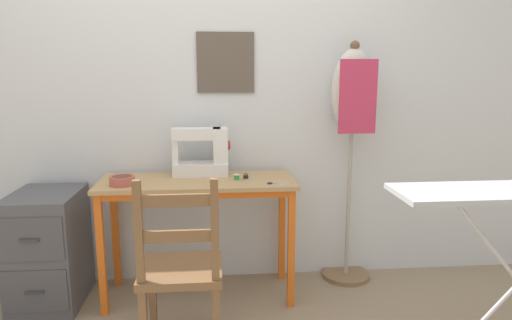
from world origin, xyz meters
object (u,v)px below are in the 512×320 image
wooden_chair (181,271)px  filing_cabinet (49,249)px  sewing_machine (204,153)px  thread_spool_mid_table (246,176)px  fabric_bowl (122,180)px  dress_form (352,111)px  scissors (274,184)px  thread_spool_near_machine (237,177)px

wooden_chair → filing_cabinet: (-0.84, 0.59, -0.09)m
sewing_machine → thread_spool_mid_table: sewing_machine is taller
fabric_bowl → dress_form: size_ratio=0.09×
sewing_machine → scissors: (0.41, -0.28, -0.14)m
sewing_machine → wooden_chair: bearing=-98.2°
wooden_chair → sewing_machine: bearing=81.8°
thread_spool_near_machine → dress_form: 0.87m
fabric_bowl → thread_spool_mid_table: size_ratio=3.80×
fabric_bowl → scissors: size_ratio=1.16×
thread_spool_near_machine → filing_cabinet: thread_spool_near_machine is taller
wooden_chair → fabric_bowl: bearing=125.4°
wooden_chair → thread_spool_mid_table: bearing=58.7°
sewing_machine → dress_form: 0.99m
sewing_machine → wooden_chair: 0.86m
wooden_chair → dress_form: 1.49m
thread_spool_near_machine → thread_spool_mid_table: size_ratio=1.14×
filing_cabinet → dress_form: 2.07m
fabric_bowl → thread_spool_mid_table: (0.72, 0.09, -0.01)m
fabric_bowl → thread_spool_near_machine: size_ratio=3.34×
scissors → wooden_chair: size_ratio=0.14×
thread_spool_near_machine → filing_cabinet: (-1.14, 0.02, -0.42)m
sewing_machine → dress_form: (0.96, 0.04, 0.25)m
sewing_machine → filing_cabinet: 1.10m
filing_cabinet → scissors: bearing=-5.9°
thread_spool_mid_table → dress_form: 0.82m
fabric_bowl → wooden_chair: 0.71m
fabric_bowl → wooden_chair: wooden_chair is taller
scissors → filing_cabinet: bearing=174.1°
thread_spool_mid_table → scissors: bearing=-42.9°
thread_spool_mid_table → thread_spool_near_machine: bearing=-156.6°
sewing_machine → fabric_bowl: (-0.47, -0.22, -0.11)m
wooden_chair → thread_spool_near_machine: bearing=62.0°
fabric_bowl → sewing_machine: bearing=25.2°
sewing_machine → filing_cabinet: (-0.94, -0.14, -0.55)m
thread_spool_near_machine → filing_cabinet: size_ratio=0.06×
scissors → wooden_chair: wooden_chair is taller
thread_spool_near_machine → scissors: bearing=-29.4°
scissors → fabric_bowl: bearing=176.1°
scissors → filing_cabinet: scissors is taller
thread_spool_mid_table → dress_form: size_ratio=0.02×
wooden_chair → dress_form: size_ratio=0.58×
scissors → thread_spool_mid_table: size_ratio=3.28×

